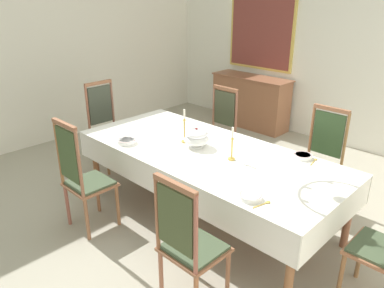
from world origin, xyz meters
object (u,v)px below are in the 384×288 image
bowl_near_left (303,156)px  framed_painting (261,25)px  bowl_far_left (127,141)px  sideboard (250,101)px  candlestick_west (184,129)px  candlestick_east (232,147)px  spoon_secondary (266,203)px  chair_north_b (320,159)px  chair_head_west (107,125)px  dining_table (207,157)px  chair_north_a (218,128)px  bowl_near_right (251,196)px  soup_tureen (196,137)px  chair_south_a (83,176)px  chair_south_b (188,242)px  spoon_primary (315,160)px

bowl_near_left → framed_painting: 3.50m
bowl_far_left → sideboard: (-0.68, 3.20, -0.34)m
candlestick_west → candlestick_east: (0.65, 0.00, -0.02)m
spoon_secondary → chair_north_b: bearing=114.6°
chair_head_west → candlestick_east: bearing=90.0°
chair_north_b → candlestick_east: 1.16m
chair_head_west → dining_table: bearing=90.0°
chair_north_a → chair_north_b: chair_north_b is taller
bowl_near_left → framed_painting: (-2.27, 2.48, 0.95)m
chair_head_west → bowl_near_right: 2.78m
sideboard → bowl_near_right: bearing=125.8°
chair_north_a → soup_tureen: size_ratio=4.23×
bowl_near_left → bowl_near_right: bearing=-84.4°
bowl_near_right → chair_north_a: bearing=137.1°
chair_south_a → chair_south_b: bearing=0.1°
dining_table → chair_south_b: 1.28m
chair_south_b → candlestick_west: (-1.08, 1.03, 0.35)m
soup_tureen → spoon_secondary: 1.26m
chair_north_a → candlestick_west: size_ratio=3.01×
dining_table → spoon_secondary: 1.12m
chair_head_west → sideboard: chair_head_west is taller
candlestick_west → bowl_near_right: 1.32m
spoon_primary → candlestick_west: bearing=-166.5°
candlestick_east → spoon_secondary: candlestick_east is taller
spoon_secondary → framed_painting: size_ratio=0.12×
chair_south_a → bowl_far_left: 0.61m
chair_north_b → chair_head_west: chair_head_west is taller
chair_north_a → spoon_secondary: bearing=139.7°
bowl_near_right → framed_painting: size_ratio=0.12×
soup_tureen → framed_painting: bearing=113.9°
bowl_near_left → candlestick_west: bearing=-155.3°
candlestick_west → bowl_far_left: 0.63m
candlestick_west → dining_table: bearing=0.0°
bowl_far_left → chair_south_b: bearing=-20.8°
chair_north_a → framed_painting: size_ratio=0.75×
spoon_primary → framed_painting: (-2.39, 2.45, 0.96)m
bowl_far_left → sideboard: size_ratio=0.14×
dining_table → candlestick_east: (0.33, -0.00, 0.20)m
chair_south_a → bowl_near_left: (1.52, 1.55, 0.20)m
chair_north_a → chair_north_b: (1.47, 0.00, 0.01)m
candlestick_west → chair_head_west: bearing=180.0°
spoon_primary → chair_north_a: bearing=153.4°
bowl_near_left → candlestick_east: bearing=-132.5°
chair_south_a → candlestick_west: bearing=69.2°
chair_head_west → soup_tureen: (1.69, 0.00, 0.28)m
soup_tureen → spoon_secondary: soup_tureen is taller
bowl_far_left → spoon_primary: size_ratio=1.12×
chair_south_a → spoon_secondary: size_ratio=6.80×
sideboard → framed_painting: 1.31m
bowl_near_right → chair_north_b: bearing=95.5°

